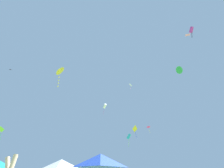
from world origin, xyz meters
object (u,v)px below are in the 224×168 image
at_px(kite_yellow_diamond, 135,130).
at_px(kite_white_box, 105,106).
at_px(kite_black_diamond, 11,69).
at_px(kite_white_delta, 131,85).
at_px(kite_cyan_box, 129,137).
at_px(canopy_tent_white, 61,165).
at_px(canopy_tent_blue, 100,160).
at_px(kite_green_delta, 179,70).
at_px(kite_magenta_box, 191,30).
at_px(kite_yellow_delta, 60,71).
at_px(kite_magenta_delta, 148,127).
at_px(kite_pink_diamond, 188,35).
at_px(kite_lime_diamond, 1,130).

distance_m(kite_yellow_diamond, kite_white_box, 7.40).
xyz_separation_m(kite_black_diamond, kite_white_delta, (23.22, 1.86, -1.68)).
bearing_deg(kite_cyan_box, canopy_tent_white, -128.33).
bearing_deg(kite_cyan_box, canopy_tent_blue, -108.10).
relative_size(kite_green_delta, kite_magenta_box, 0.66).
xyz_separation_m(kite_yellow_diamond, kite_magenta_box, (9.25, -11.13, 15.39)).
bearing_deg(kite_white_box, kite_yellow_delta, -124.59).
xyz_separation_m(canopy_tent_white, kite_green_delta, (17.96, 9.63, 16.92)).
height_order(canopy_tent_blue, kite_magenta_box, kite_magenta_box).
relative_size(kite_magenta_box, kite_yellow_delta, 0.82).
relative_size(kite_yellow_diamond, kite_green_delta, 1.35).
bearing_deg(kite_green_delta, kite_white_delta, 153.27).
bearing_deg(kite_cyan_box, kite_white_delta, 70.38).
distance_m(kite_cyan_box, kite_magenta_delta, 8.19).
bearing_deg(kite_pink_diamond, kite_magenta_box, 53.90).
bearing_deg(kite_pink_diamond, kite_yellow_delta, 159.84).
bearing_deg(canopy_tent_blue, kite_black_diamond, 138.96).
bearing_deg(kite_black_diamond, kite_magenta_box, -11.53).
bearing_deg(kite_magenta_delta, canopy_tent_white, -128.57).
bearing_deg(kite_yellow_delta, kite_magenta_delta, 37.05).
height_order(canopy_tent_white, kite_magenta_box, kite_magenta_box).
xyz_separation_m(kite_black_diamond, kite_lime_diamond, (1.27, 0.04, -11.45)).
xyz_separation_m(kite_cyan_box, kite_yellow_delta, (-10.62, -5.73, 8.13)).
height_order(kite_white_delta, kite_magenta_box, kite_magenta_box).
distance_m(kite_yellow_diamond, kite_yellow_delta, 18.36).
bearing_deg(kite_yellow_diamond, kite_green_delta, -41.18).
distance_m(kite_yellow_diamond, kite_magenta_delta, 2.68).
bearing_deg(kite_magenta_delta, kite_yellow_delta, -142.95).
distance_m(canopy_tent_white, kite_cyan_box, 13.78).
height_order(kite_pink_diamond, kite_magenta_delta, kite_pink_diamond).
bearing_deg(canopy_tent_blue, kite_lime_diamond, 136.75).
bearing_deg(kite_magenta_box, kite_green_delta, 108.88).
bearing_deg(kite_yellow_delta, kite_magenta_box, 2.24).
relative_size(kite_magenta_box, kite_white_box, 1.19).
height_order(kite_pink_diamond, kite_cyan_box, kite_pink_diamond).
bearing_deg(kite_magenta_delta, kite_black_diamond, -171.53).
height_order(canopy_tent_blue, canopy_tent_white, canopy_tent_blue).
relative_size(kite_yellow_diamond, kite_cyan_box, 1.12).
relative_size(kite_pink_diamond, kite_yellow_delta, 0.25).
xyz_separation_m(kite_pink_diamond, kite_yellow_delta, (-16.88, 6.20, -2.27)).
bearing_deg(kite_black_diamond, canopy_tent_blue, -41.04).
height_order(kite_magenta_box, kite_white_box, kite_magenta_box).
relative_size(kite_white_delta, kite_magenta_box, 0.63).
relative_size(kite_white_delta, kite_yellow_delta, 0.52).
bearing_deg(kite_white_box, kite_black_diamond, -172.87).
distance_m(kite_white_delta, kite_white_box, 6.84).
distance_m(kite_black_diamond, kite_lime_diamond, 11.52).
bearing_deg(kite_white_delta, kite_magenta_delta, 31.63).
distance_m(canopy_tent_white, kite_green_delta, 26.49).
distance_m(kite_green_delta, kite_pink_diamond, 12.11).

